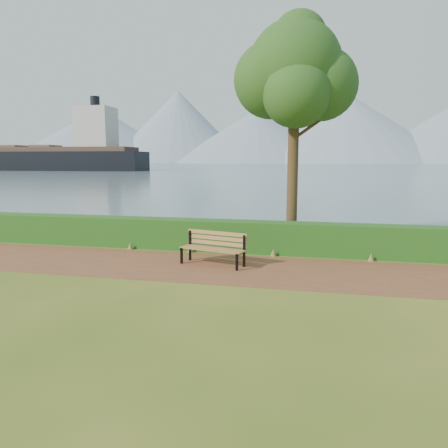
# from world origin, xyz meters

# --- Properties ---
(ground) EXTENTS (140.00, 140.00, 0.00)m
(ground) POSITION_xyz_m (0.00, 0.00, 0.00)
(ground) COLOR #445819
(ground) RESTS_ON ground
(path) EXTENTS (40.00, 3.40, 0.01)m
(path) POSITION_xyz_m (0.00, 0.30, 0.01)
(path) COLOR brown
(path) RESTS_ON ground
(hedge) EXTENTS (32.00, 0.85, 1.00)m
(hedge) POSITION_xyz_m (0.00, 2.60, 0.50)
(hedge) COLOR #174914
(hedge) RESTS_ON ground
(water) EXTENTS (700.00, 510.00, 0.00)m
(water) POSITION_xyz_m (0.00, 260.00, 0.01)
(water) COLOR slate
(water) RESTS_ON ground
(mountains) EXTENTS (585.00, 190.00, 70.00)m
(mountains) POSITION_xyz_m (-9.17, 406.05, 27.70)
(mountains) COLOR gray
(mountains) RESTS_ON ground
(bench) EXTENTS (1.97, 1.01, 0.95)m
(bench) POSITION_xyz_m (0.07, 0.60, 0.55)
(bench) COLOR black
(bench) RESTS_ON ground
(tree) EXTENTS (4.01, 3.35, 7.71)m
(tree) POSITION_xyz_m (2.02, 3.56, 5.73)
(tree) COLOR #372416
(tree) RESTS_ON ground
(cargo_ship) EXTENTS (71.51, 14.62, 21.57)m
(cargo_ship) POSITION_xyz_m (-77.05, 96.11, 3.22)
(cargo_ship) COLOR black
(cargo_ship) RESTS_ON ground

